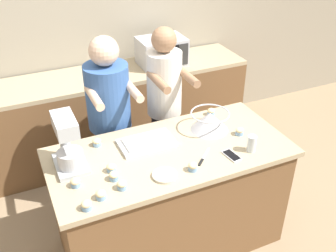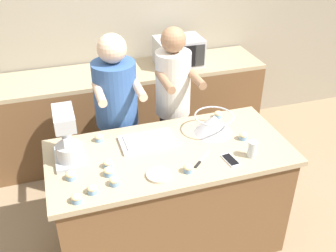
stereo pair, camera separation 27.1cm
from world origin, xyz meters
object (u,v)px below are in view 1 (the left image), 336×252
Objects in this scene: baking_tray at (147,142)px; person_left at (111,125)px; cupcake_8 at (211,112)px; cupcake_5 at (97,142)px; microwave_oven at (162,51)px; person_right at (165,111)px; stand_mixer at (68,145)px; cupcake_1 at (101,195)px; cupcake_6 at (86,205)px; cell_phone at (232,156)px; drinking_glass at (252,144)px; small_plate at (165,175)px; cupcake_9 at (112,168)px; cupcake_3 at (122,185)px; knife at (203,158)px; cupcake_0 at (76,183)px; cupcake_2 at (193,167)px; cupcake_4 at (240,131)px; mixing_bowl at (210,121)px; cupcake_7 at (114,176)px.

person_left is at bearing 105.59° from baking_tray.
cupcake_5 is at bearing -177.15° from cupcake_8.
cupcake_8 is (0.77, -0.29, 0.10)m from person_left.
cupcake_8 is at bearing -92.00° from microwave_oven.
cupcake_8 is (0.63, 0.18, 0.01)m from baking_tray.
person_left is at bearing 179.84° from person_right.
cupcake_1 is (0.09, -0.39, -0.14)m from stand_mixer.
cell_phone is at bearing 5.31° from cupcake_6.
small_plate is (-0.67, -0.01, -0.05)m from drinking_glass.
cupcake_5 is at bearing 90.87° from cupcake_9.
small_plate is at bearing -139.48° from cupcake_8.
stand_mixer is 0.46m from cupcake_6.
cupcake_3 is (-0.67, -0.86, 0.08)m from person_right.
microwave_oven reaches higher than drinking_glass.
cupcake_1 and cupcake_5 have the same top height.
small_plate is (-0.03, -0.39, -0.01)m from baking_tray.
cupcake_0 is at bearing 175.39° from knife.
knife is 2.73× the size of cupcake_3.
cupcake_2 is 1.00× the size of cupcake_5.
stand_mixer reaches higher than cupcake_6.
cupcake_0 reaches higher than knife.
stand_mixer is (-0.91, -0.50, 0.22)m from person_right.
person_left is at bearing 159.08° from cupcake_8.
baking_tray is at bearing 23.54° from cupcake_0.
cupcake_8 is at bearing 40.52° from small_plate.
drinking_glass is at bearing -101.30° from cupcake_4.
cupcake_4 is at bearing -6.19° from stand_mixer.
cell_phone is 2.40× the size of cupcake_5.
cupcake_5 is (-0.20, -0.34, 0.10)m from person_left.
cupcake_1 is 0.15m from cupcake_3.
cupcake_8 is (0.95, 0.57, 0.00)m from cupcake_3.
person_left reaches higher than small_plate.
person_left reaches higher than cupcake_9.
person_right reaches higher than cupcake_6.
person_left is 24.93× the size of cupcake_1.
baking_tray is at bearing 50.71° from cupcake_3.
person_right is 13.11× the size of drinking_glass.
stand_mixer reaches higher than cupcake_0.
cupcake_8 is at bearing 97.67° from cupcake_4.
knife is at bearing 170.30° from drinking_glass.
mixing_bowl is 0.92m from cupcake_3.
cupcake_0 is at bearing -142.03° from person_right.
person_left reaches higher than cupcake_5.
person_left is 9.14× the size of knife.
cupcake_6 is (-1.24, -0.31, 0.00)m from cupcake_4.
cupcake_7 is (-0.21, -0.76, 0.10)m from person_left.
cupcake_4 is 1.06m from cupcake_5.
small_plate is 0.35m from cupcake_9.
cupcake_5 and cupcake_7 have the same top height.
cupcake_8 is 1.03m from cupcake_9.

